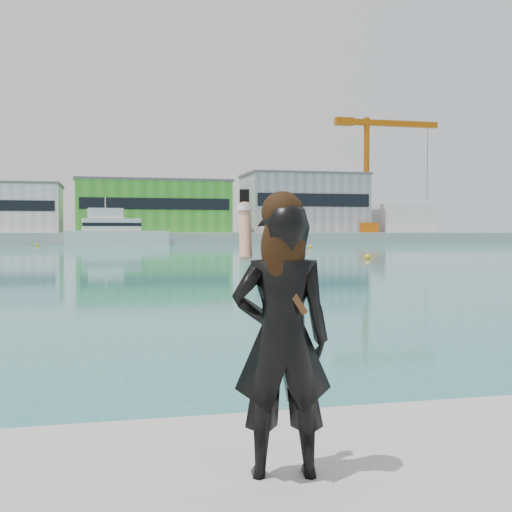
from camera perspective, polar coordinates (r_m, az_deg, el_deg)
The scene contains 11 objects.
far_quay at distance 134.20m, azimuth -12.59°, elevation 1.63°, with size 320.00×40.00×2.00m, color #9E9E99.
warehouse_green at distance 132.59m, azimuth -9.14°, elevation 4.36°, with size 30.60×16.36×10.50m.
warehouse_grey_right at distance 138.62m, azimuth 4.22°, elevation 4.70°, with size 25.50×15.35×12.50m.
ancillary_shed at distance 144.81m, azimuth 12.80°, elevation 3.25°, with size 12.00×10.00×6.00m, color silver.
dock_crane at distance 138.07m, azimuth 10.26°, elevation 7.51°, with size 23.00×4.00×24.00m.
flagpole_right at distance 127.44m, azimuth -2.56°, elevation 4.14°, with size 1.28×0.16×8.00m.
motor_yacht at distance 115.25m, azimuth -12.51°, elevation 2.19°, with size 18.00×6.45×8.23m.
buoy_near at distance 86.66m, azimuth 4.88°, elevation 0.71°, with size 0.50×0.50×0.50m, color #F8AF0D.
buoy_far at distance 103.96m, azimuth -18.88°, elevation 0.85°, with size 0.50×0.50×0.50m, color #F8AF0D.
buoy_extra at distance 53.46m, azimuth 9.89°, elevation -0.27°, with size 0.50×0.50×0.50m, color #F8AF0D.
woman at distance 3.98m, azimuth 2.30°, elevation -6.70°, with size 0.67×0.49×1.79m.
Camera 1 is at (-1.36, -4.19, 2.32)m, focal length 45.00 mm.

